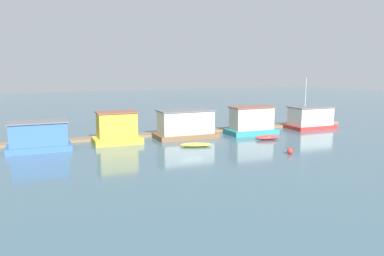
% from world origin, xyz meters
% --- Properties ---
extents(ground_plane, '(200.00, 200.00, 0.00)m').
position_xyz_m(ground_plane, '(0.00, 0.00, 0.00)').
color(ground_plane, '#426070').
extents(dock_walkway, '(51.00, 1.74, 0.30)m').
position_xyz_m(dock_walkway, '(0.00, 3.33, 0.15)').
color(dock_walkway, '#846B4C').
rests_on(dock_walkway, ground_plane).
extents(houseboat_blue, '(6.15, 3.43, 3.01)m').
position_xyz_m(houseboat_blue, '(-16.58, -0.38, 1.42)').
color(houseboat_blue, '#3866B7').
rests_on(houseboat_blue, ground_plane).
extents(houseboat_yellow, '(5.24, 3.52, 3.54)m').
position_xyz_m(houseboat_yellow, '(-8.47, 0.47, 1.59)').
color(houseboat_yellow, gold).
rests_on(houseboat_yellow, ground_plane).
extents(houseboat_brown, '(7.34, 3.99, 3.37)m').
position_xyz_m(houseboat_brown, '(-0.17, 0.59, 1.58)').
color(houseboat_brown, brown).
rests_on(houseboat_brown, ground_plane).
extents(houseboat_teal, '(6.23, 3.38, 3.52)m').
position_xyz_m(houseboat_teal, '(8.51, -0.25, 1.61)').
color(houseboat_teal, teal).
rests_on(houseboat_teal, ground_plane).
extents(houseboat_red, '(6.38, 3.97, 7.03)m').
position_xyz_m(houseboat_red, '(18.55, 0.58, 1.44)').
color(houseboat_red, red).
rests_on(houseboat_red, ground_plane).
extents(dinghy_yellow, '(3.61, 2.28, 0.38)m').
position_xyz_m(dinghy_yellow, '(-1.06, -4.60, 0.19)').
color(dinghy_yellow, yellow).
rests_on(dinghy_yellow, ground_plane).
extents(dinghy_red, '(3.14, 1.61, 0.53)m').
position_xyz_m(dinghy_red, '(8.25, -4.29, 0.27)').
color(dinghy_red, red).
rests_on(dinghy_red, ground_plane).
extents(buoy_red, '(0.62, 0.62, 0.62)m').
position_xyz_m(buoy_red, '(5.99, -11.52, 0.31)').
color(buoy_red, red).
rests_on(buoy_red, ground_plane).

